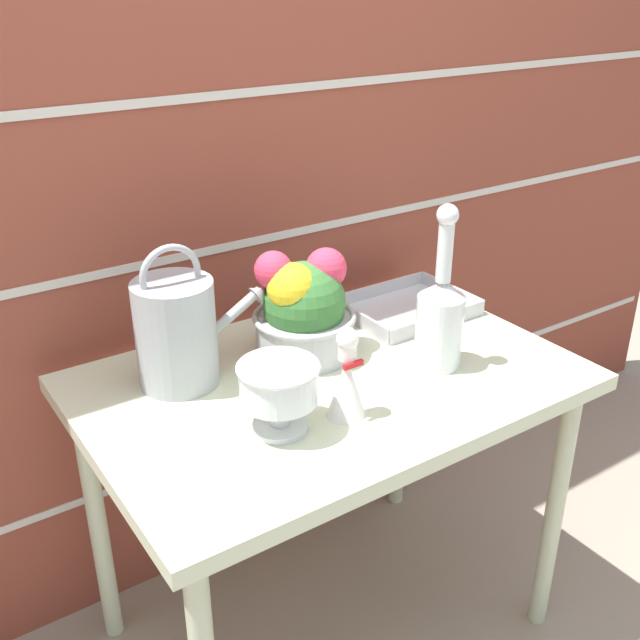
{
  "coord_description": "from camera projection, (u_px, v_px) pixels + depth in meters",
  "views": [
    {
      "loc": [
        -0.81,
        -1.16,
        1.55
      ],
      "look_at": [
        0.0,
        0.04,
        0.86
      ],
      "focal_mm": 42.0,
      "sensor_mm": 36.0,
      "label": 1
    }
  ],
  "objects": [
    {
      "name": "wire_tray",
      "position": [
        407.0,
        309.0,
        1.91
      ],
      "size": [
        0.31,
        0.24,
        0.04
      ],
      "color": "#B7B7BC",
      "rests_on": "patio_table"
    },
    {
      "name": "glass_decanter",
      "position": [
        440.0,
        315.0,
        1.61
      ],
      "size": [
        0.1,
        0.1,
        0.37
      ],
      "color": "silver",
      "rests_on": "patio_table"
    },
    {
      "name": "watering_can",
      "position": [
        177.0,
        331.0,
        1.55
      ],
      "size": [
        0.31,
        0.17,
        0.31
      ],
      "color": "#9EA3A8",
      "rests_on": "patio_table"
    },
    {
      "name": "brick_wall",
      "position": [
        225.0,
        169.0,
        1.8
      ],
      "size": [
        3.6,
        0.08,
        2.2
      ],
      "color": "brown",
      "rests_on": "ground_plane"
    },
    {
      "name": "crystal_pedestal_bowl",
      "position": [
        279.0,
        387.0,
        1.4
      ],
      "size": [
        0.16,
        0.16,
        0.14
      ],
      "color": "silver",
      "rests_on": "patio_table"
    },
    {
      "name": "flower_planter",
      "position": [
        303.0,
        309.0,
        1.67
      ],
      "size": [
        0.23,
        0.23,
        0.25
      ],
      "color": "#ADADB2",
      "rests_on": "patio_table"
    },
    {
      "name": "figurine_vase",
      "position": [
        347.0,
        381.0,
        1.45
      ],
      "size": [
        0.08,
        0.08,
        0.19
      ],
      "color": "white",
      "rests_on": "patio_table"
    },
    {
      "name": "ground_plane",
      "position": [
        328.0,
        624.0,
        1.94
      ],
      "size": [
        12.0,
        12.0,
        0.0
      ],
      "primitive_type": "plane",
      "color": "gray"
    },
    {
      "name": "patio_table",
      "position": [
        329.0,
        408.0,
        1.66
      ],
      "size": [
        1.05,
        0.7,
        0.74
      ],
      "color": "beige",
      "rests_on": "ground_plane"
    }
  ]
}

